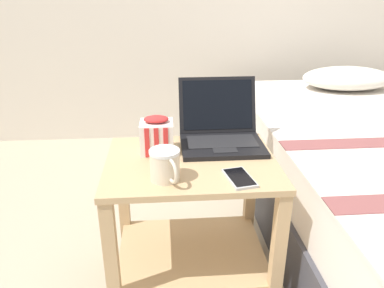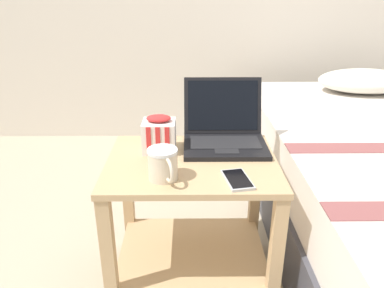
{
  "view_description": "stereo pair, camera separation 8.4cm",
  "coord_description": "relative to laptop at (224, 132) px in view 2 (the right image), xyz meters",
  "views": [
    {
      "loc": [
        -0.09,
        -1.22,
        1.13
      ],
      "look_at": [
        0.0,
        -0.04,
        0.63
      ],
      "focal_mm": 35.0,
      "sensor_mm": 36.0,
      "label": 1
    },
    {
      "loc": [
        -0.01,
        -1.22,
        1.13
      ],
      "look_at": [
        0.0,
        -0.04,
        0.63
      ],
      "focal_mm": 35.0,
      "sensor_mm": 36.0,
      "label": 2
    }
  ],
  "objects": [
    {
      "name": "snack_bag",
      "position": [
        -0.25,
        -0.07,
        0.02
      ],
      "size": [
        0.12,
        0.11,
        0.14
      ],
      "color": "white",
      "rests_on": "bedside_table"
    },
    {
      "name": "laptop",
      "position": [
        0.0,
        0.0,
        0.0
      ],
      "size": [
        0.32,
        0.32,
        0.24
      ],
      "color": "black",
      "rests_on": "bedside_table"
    },
    {
      "name": "cell_phone",
      "position": [
        0.02,
        -0.31,
        -0.04
      ],
      "size": [
        0.1,
        0.15,
        0.01
      ],
      "color": "#B7BABC",
      "rests_on": "bedside_table"
    },
    {
      "name": "bedside_table",
      "position": [
        -0.13,
        -0.16,
        -0.25
      ],
      "size": [
        0.62,
        0.48,
        0.55
      ],
      "color": "tan",
      "rests_on": "ground_plane"
    },
    {
      "name": "mug_front_left",
      "position": [
        -0.22,
        -0.29,
        0.01
      ],
      "size": [
        0.1,
        0.14,
        0.1
      ],
      "color": "beige",
      "rests_on": "bedside_table"
    },
    {
      "name": "ground_plane",
      "position": [
        -0.13,
        -0.16,
        -0.59
      ],
      "size": [
        8.0,
        8.0,
        0.0
      ],
      "primitive_type": "plane",
      "color": "tan"
    }
  ]
}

